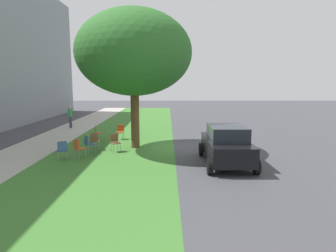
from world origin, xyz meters
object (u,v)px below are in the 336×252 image
Objects in this scene: street_tree at (134,53)px; chair_4 at (115,141)px; chair_3 at (95,140)px; chair_5 at (88,143)px; chair_2 at (78,147)px; chair_0 at (120,131)px; chair_6 at (97,132)px; parked_car at (226,145)px; pedestrian_1 at (70,116)px; chair_1 at (62,149)px.

chair_4 is (-0.91, 0.92, -4.36)m from street_tree.
chair_3 is 1.00× the size of chair_5.
chair_0 is at bearing -14.26° from chair_2.
chair_6 is at bearing 52.67° from street_tree.
parked_car reaches higher than chair_0.
parked_car reaches higher than chair_4.
chair_0 is at bearing -134.24° from pedestrian_1.
chair_3 is 6.68m from parked_car.
chair_4 is (-3.19, -0.25, 0.00)m from chair_0.
chair_1 is (-2.62, 2.92, -4.36)m from street_tree.
chair_0 and chair_4 have the same top height.
chair_1 is 1.00× the size of chair_5.
chair_3 is (2.03, -0.93, 0.00)m from chair_1.
chair_1 is 4.52m from chair_6.
street_tree is at bearing -45.66° from chair_2.
chair_4 is at bearing 134.86° from street_tree.
chair_6 is at bearing 107.20° from chair_0.
pedestrian_1 is (7.92, 3.51, 0.41)m from chair_5.
chair_6 is at bearing 52.42° from parked_car.
chair_6 is (4.14, 0.14, 0.00)m from chair_2.
chair_0 is 0.52× the size of pedestrian_1.
chair_2 is (0.36, -0.61, 0.00)m from chair_1.
chair_6 is (2.46, 0.47, 0.00)m from chair_3.
pedestrian_1 is at bearing 40.37° from street_tree.
chair_3 is (-0.59, 1.99, -4.36)m from street_tree.
parked_car is at bearing -135.17° from pedestrian_1.
chair_4 is 1.27m from chair_5.
parked_car is at bearing -94.73° from chair_1.
parked_car reaches higher than chair_5.
chair_2 is at bearing 169.03° from chair_3.
chair_3 is 0.24× the size of parked_car.
chair_3 and chair_4 have the same top height.
pedestrian_1 reaches higher than chair_4.
parked_car is (-0.94, -6.46, 0.32)m from chair_2.
chair_3 is at bearing 73.19° from chair_4.
chair_4 is at bearing -151.02° from chair_6.
street_tree is 4.18× the size of pedestrian_1.
chair_2 is 1.00× the size of chair_6.
chair_5 is (-3.56, 0.97, 0.00)m from chair_0.
street_tree is at bearing -152.93° from chair_0.
chair_0 and chair_2 have the same top height.
chair_1 and chair_2 have the same top height.
chair_0 is 3.69m from chair_5.
parked_car reaches higher than chair_6.
pedestrian_1 is at bearing 23.89° from chair_5.
chair_3 is at bearing 106.39° from street_tree.
chair_0 is at bearing 27.07° from street_tree.
chair_1 is 1.00× the size of chair_3.
chair_2 is at bearing 165.74° from chair_0.
pedestrian_1 reaches higher than chair_2.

